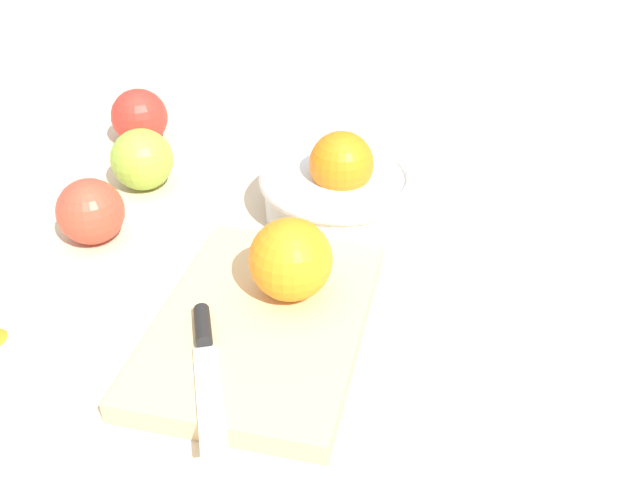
{
  "coord_description": "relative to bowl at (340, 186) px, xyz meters",
  "views": [
    {
      "loc": [
        0.56,
        0.2,
        0.42
      ],
      "look_at": [
        0.01,
        0.12,
        0.04
      ],
      "focal_mm": 38.77,
      "sensor_mm": 36.0,
      "label": 1
    }
  ],
  "objects": [
    {
      "name": "apple_front_left",
      "position": [
        -0.14,
        -0.29,
        0.0
      ],
      "size": [
        0.07,
        0.07,
        0.07
      ],
      "primitive_type": "sphere",
      "color": "red",
      "rests_on": "ground_plane"
    },
    {
      "name": "apple_front_left_2",
      "position": [
        -0.03,
        -0.24,
        0.0
      ],
      "size": [
        0.07,
        0.07,
        0.07
      ],
      "primitive_type": "sphere",
      "color": "#8EB738",
      "rests_on": "ground_plane"
    },
    {
      "name": "apple_front_center",
      "position": [
        0.09,
        -0.25,
        0.0
      ],
      "size": [
        0.07,
        0.07,
        0.07
      ],
      "primitive_type": "sphere",
      "color": "#D6422D",
      "rests_on": "ground_plane"
    },
    {
      "name": "knife",
      "position": [
        0.27,
        -0.08,
        -0.01
      ],
      "size": [
        0.15,
        0.07,
        0.01
      ],
      "color": "silver",
      "rests_on": "cutting_board"
    },
    {
      "name": "ground_plane",
      "position": [
        0.11,
        -0.12,
        -0.03
      ],
      "size": [
        2.4,
        2.4,
        0.0
      ],
      "primitive_type": "plane",
      "color": "beige"
    },
    {
      "name": "cutting_board",
      "position": [
        0.21,
        -0.04,
        -0.02
      ],
      "size": [
        0.27,
        0.2,
        0.02
      ],
      "primitive_type": "cube",
      "rotation": [
        0.0,
        0.0,
        -0.08
      ],
      "color": "#DBB77F",
      "rests_on": "ground_plane"
    },
    {
      "name": "orange_on_board",
      "position": [
        0.18,
        -0.02,
        0.02
      ],
      "size": [
        0.08,
        0.08,
        0.08
      ],
      "primitive_type": "sphere",
      "color": "orange",
      "rests_on": "cutting_board"
    },
    {
      "name": "bowl",
      "position": [
        0.0,
        0.0,
        0.0
      ],
      "size": [
        0.18,
        0.18,
        0.1
      ],
      "color": "silver",
      "rests_on": "ground_plane"
    }
  ]
}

